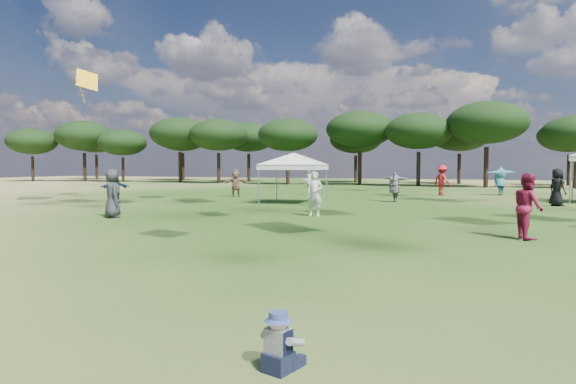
# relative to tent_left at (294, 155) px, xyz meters

# --- Properties ---
(tree_line) EXTENTS (108.78, 17.63, 7.77)m
(tree_line) POSITION_rel_tent_left_xyz_m (8.67, 26.38, 3.01)
(tree_line) COLOR black
(tree_line) RESTS_ON ground
(tent_left) EXTENTS (5.91, 5.91, 2.84)m
(tent_left) POSITION_rel_tent_left_xyz_m (0.00, 0.00, 0.00)
(tent_left) COLOR gray
(tent_left) RESTS_ON ground
(toddler) EXTENTS (0.40, 0.44, 0.55)m
(toddler) POSITION_rel_tent_left_xyz_m (6.75, -18.71, -2.17)
(toddler) COLOR black
(toddler) RESTS_ON ground
(festival_crowd) EXTENTS (29.82, 21.40, 1.93)m
(festival_crowd) POSITION_rel_tent_left_xyz_m (6.05, 2.36, -1.54)
(festival_crowd) COLOR black
(festival_crowd) RESTS_ON ground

